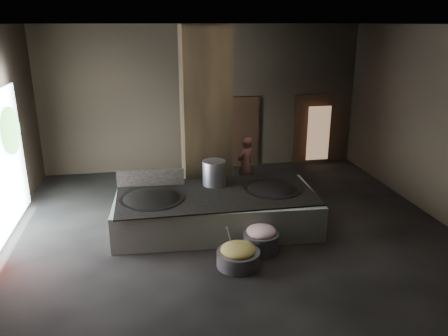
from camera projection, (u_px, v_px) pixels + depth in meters
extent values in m
cube|color=black|center=(230.00, 229.00, 10.22)|extent=(10.00, 9.00, 0.10)
cube|color=black|center=(232.00, 22.00, 8.76)|extent=(10.00, 9.00, 0.10)
cube|color=black|center=(203.00, 99.00, 13.73)|extent=(10.00, 0.10, 4.50)
cube|color=black|center=(303.00, 223.00, 5.24)|extent=(10.00, 0.10, 4.50)
cube|color=black|center=(440.00, 124.00, 10.34)|extent=(0.10, 9.00, 4.50)
cube|color=black|center=(205.00, 116.00, 11.21)|extent=(1.20, 1.20, 4.50)
cube|color=silver|center=(216.00, 210.00, 10.11)|extent=(4.68, 2.44, 0.79)
cube|color=black|center=(216.00, 194.00, 9.98)|extent=(4.47, 2.14, 0.03)
ellipsoid|color=black|center=(152.00, 202.00, 9.71)|extent=(1.44, 1.44, 0.40)
cylinder|color=black|center=(152.00, 199.00, 9.69)|extent=(1.47, 1.47, 0.05)
ellipsoid|color=black|center=(272.00, 192.00, 10.28)|extent=(1.34, 1.34, 0.38)
cylinder|color=black|center=(272.00, 189.00, 10.25)|extent=(1.37, 1.37, 0.05)
cylinder|color=silver|center=(214.00, 173.00, 10.40)|extent=(0.56, 0.56, 0.60)
cube|color=black|center=(151.00, 178.00, 10.37)|extent=(1.59, 0.15, 0.40)
imported|color=#8E5248|center=(246.00, 164.00, 12.12)|extent=(0.68, 0.62, 1.57)
cylinder|color=slate|center=(238.00, 258.00, 8.53)|extent=(0.94, 0.94, 0.31)
ellipsoid|color=#8A9F4D|center=(238.00, 250.00, 8.47)|extent=(0.70, 0.70, 0.22)
cylinder|color=silver|center=(229.00, 237.00, 8.52)|extent=(0.20, 0.30, 0.61)
cylinder|color=slate|center=(261.00, 242.00, 9.08)|extent=(0.91, 0.91, 0.41)
ellipsoid|color=#D78781|center=(261.00, 231.00, 9.00)|extent=(0.62, 0.62, 0.24)
cube|color=black|center=(241.00, 133.00, 14.21)|extent=(1.18, 0.08, 2.38)
cube|color=#8C6647|center=(247.00, 133.00, 14.43)|extent=(0.90, 0.04, 2.12)
cube|color=black|center=(311.00, 130.00, 14.61)|extent=(1.18, 0.08, 2.38)
cube|color=#8C6647|center=(318.00, 133.00, 14.40)|extent=(0.76, 0.04, 1.80)
ellipsoid|color=#194714|center=(11.00, 131.00, 9.91)|extent=(0.28, 1.10, 1.10)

